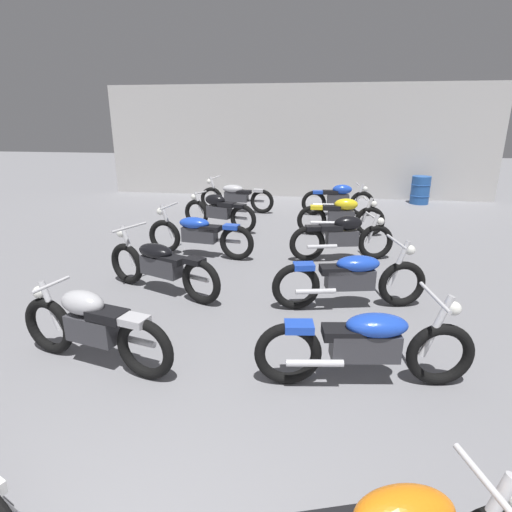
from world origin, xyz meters
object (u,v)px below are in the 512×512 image
Objects in this scene: motorcycle_right_row_4 at (341,215)px; motorcycle_left_row_5 at (236,196)px; motorcycle_left_row_3 at (199,234)px; motorcycle_right_row_2 at (351,278)px; motorcycle_right_row_3 at (343,237)px; motorcycle_left_row_2 at (161,265)px; motorcycle_left_row_4 at (219,211)px; oil_drum at (420,190)px; motorcycle_right_row_1 at (366,344)px; motorcycle_left_row_1 at (92,326)px; motorcycle_right_row_5 at (338,199)px.

motorcycle_left_row_5 is at bearing 143.81° from motorcycle_right_row_4.
motorcycle_left_row_3 reaches higher than motorcycle_right_row_4.
motorcycle_right_row_2 is 2.10m from motorcycle_right_row_3.
motorcycle_left_row_2 and motorcycle_left_row_3 have the same top height.
motorcycle_left_row_5 is at bearing 115.51° from motorcycle_right_row_2.
motorcycle_left_row_4 reaches higher than oil_drum.
motorcycle_right_row_3 is (-0.08, 3.90, 0.01)m from motorcycle_right_row_1.
motorcycle_left_row_5 is 4.80m from motorcycle_right_row_3.
motorcycle_right_row_2 is (2.80, -0.09, 0.00)m from motorcycle_left_row_2.
motorcycle_right_row_3 reaches higher than oil_drum.
motorcycle_right_row_2 is at bearing 91.54° from motorcycle_right_row_1.
motorcycle_left_row_1 is 4.85m from motorcycle_right_row_3.
motorcycle_right_row_2 is (-0.05, 1.80, 0.00)m from motorcycle_right_row_1.
motorcycle_left_row_2 is 9.58m from oil_drum.
motorcycle_left_row_4 is 0.98× the size of motorcycle_right_row_3.
motorcycle_right_row_5 is at bearing 89.55° from motorcycle_right_row_3.
motorcycle_left_row_5 is at bearing 110.47° from motorcycle_right_row_1.
motorcycle_left_row_3 is 1.10× the size of motorcycle_right_row_5.
motorcycle_right_row_1 and motorcycle_right_row_2 have the same top height.
motorcycle_right_row_3 is 1.79m from motorcycle_right_row_4.
motorcycle_left_row_5 is 1.10× the size of motorcycle_right_row_5.
motorcycle_right_row_1 is at bearing -53.04° from motorcycle_left_row_3.
motorcycle_left_row_3 is 1.14× the size of motorcycle_left_row_4.
motorcycle_left_row_4 is 0.89× the size of motorcycle_right_row_2.
motorcycle_left_row_3 is 2.71m from motorcycle_right_row_3.
motorcycle_left_row_2 is 3.84m from motorcycle_left_row_4.
motorcycle_left_row_5 is 5.79m from oil_drum.
motorcycle_left_row_3 is 3.34m from motorcycle_right_row_2.
motorcycle_right_row_2 is 8.44m from oil_drum.
motorcycle_right_row_3 is (2.75, 3.99, 0.00)m from motorcycle_left_row_1.
oil_drum is at bearing 37.23° from motorcycle_left_row_4.
motorcycle_right_row_1 is 7.76m from motorcycle_right_row_5.
motorcycle_left_row_2 is 0.95× the size of motorcycle_left_row_5.
motorcycle_left_row_3 is at bearing -130.79° from oil_drum.
motorcycle_right_row_4 is 4.87m from oil_drum.
motorcycle_left_row_5 is at bearing 90.52° from motorcycle_left_row_1.
motorcycle_left_row_1 and motorcycle_right_row_4 have the same top height.
motorcycle_right_row_5 is (-0.05, 7.76, 0.01)m from motorcycle_right_row_1.
motorcycle_left_row_5 reaches higher than motorcycle_right_row_5.
motorcycle_left_row_4 is 0.88× the size of motorcycle_right_row_1.
motorcycle_left_row_2 is 3.42m from motorcycle_right_row_1.
motorcycle_right_row_5 reaches higher than oil_drum.
motorcycle_right_row_2 is at bearing -107.64° from oil_drum.
motorcycle_right_row_1 is 1.01× the size of motorcycle_right_row_2.
motorcycle_left_row_3 is 2.03m from motorcycle_left_row_4.
motorcycle_left_row_5 reaches higher than motorcycle_left_row_1.
motorcycle_right_row_1 is 1.10× the size of motorcycle_right_row_4.
motorcycle_left_row_3 is at bearing 145.17° from motorcycle_right_row_2.
motorcycle_left_row_5 is at bearing 179.55° from motorcycle_right_row_5.
motorcycle_left_row_1 is 0.90× the size of motorcycle_left_row_3.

